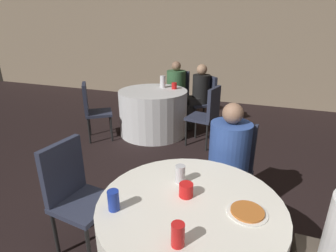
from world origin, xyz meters
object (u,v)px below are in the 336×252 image
object	(u,v)px
chair_far_north	(178,90)
soda_can_blue	(113,200)
person_blue_shirt	(226,166)
person_green_jacket	(175,91)
chair_far_northeast	(205,97)
chair_near_west	(73,188)
table_far	(153,112)
chair_far_southwest	(92,107)
chair_far_east	(208,112)
soda_can_red	(178,235)
table_near	(189,251)
bottle_far	(163,82)
person_black_shirt	(197,97)
pizza_plate_near	(247,212)
chair_near_north	(231,162)
soda_can_silver	(180,174)

from	to	relation	value
chair_far_north	soda_can_blue	distance (m)	3.88
person_blue_shirt	person_green_jacket	distance (m)	2.94
chair_far_northeast	soda_can_blue	bearing A→B (deg)	142.71
person_blue_shirt	chair_near_west	bearing A→B (deg)	40.33
table_far	chair_near_west	size ratio (longest dim) A/B	1.23
chair_near_west	chair_far_southwest	size ratio (longest dim) A/B	1.00
chair_far_east	person_green_jacket	bearing A→B (deg)	51.92
table_far	soda_can_red	distance (m)	3.27
chair_far_east	soda_can_red	world-z (taller)	chair_far_east
chair_far_northeast	chair_far_north	world-z (taller)	same
table_near	soda_can_red	world-z (taller)	soda_can_red
chair_far_southwest	bottle_far	bearing A→B (deg)	98.25
chair_far_northeast	bottle_far	world-z (taller)	bottle_far
table_near	person_black_shirt	bearing A→B (deg)	103.88
pizza_plate_near	soda_can_red	bearing A→B (deg)	-129.67
chair_far_northeast	pizza_plate_near	size ratio (longest dim) A/B	4.04
table_near	table_far	xyz separation A→B (m)	(-1.37, 2.59, 0.00)
table_near	person_black_shirt	size ratio (longest dim) A/B	0.99
chair_far_northeast	person_black_shirt	world-z (taller)	person_black_shirt
chair_near_north	chair_far_northeast	size ratio (longest dim) A/B	1.00
chair_far_southwest	soda_can_red	xyz separation A→B (m)	(2.20, -2.35, 0.26)
chair_far_northeast	soda_can_red	xyz separation A→B (m)	(0.67, -3.56, 0.26)
chair_near_west	person_blue_shirt	size ratio (longest dim) A/B	0.81
chair_far_east	table_near	bearing A→B (deg)	-159.35
chair_near_north	soda_can_blue	xyz separation A→B (m)	(-0.51, -1.17, 0.26)
chair_far_north	soda_can_red	xyz separation A→B (m)	(1.29, -3.89, 0.26)
chair_far_southwest	chair_far_north	distance (m)	1.79
chair_far_northeast	person_green_jacket	xyz separation A→B (m)	(-0.64, 0.16, 0.03)
chair_far_northeast	person_blue_shirt	distance (m)	2.54
chair_far_northeast	soda_can_red	world-z (taller)	chair_far_northeast
person_black_shirt	pizza_plate_near	world-z (taller)	person_black_shirt
chair_near_north	person_green_jacket	world-z (taller)	person_green_jacket
table_near	chair_far_north	xyz separation A→B (m)	(-1.26, 3.56, 0.17)
table_far	bottle_far	world-z (taller)	bottle_far
chair_far_north	pizza_plate_near	distance (m)	3.88
chair_near_north	person_black_shirt	distance (m)	2.33
chair_far_southwest	soda_can_red	world-z (taller)	chair_far_southwest
table_far	chair_far_northeast	size ratio (longest dim) A/B	1.23
chair_far_southwest	person_blue_shirt	bearing A→B (deg)	26.28
chair_near_west	bottle_far	distance (m)	2.78
pizza_plate_near	soda_can_blue	xyz separation A→B (m)	(-0.71, -0.23, 0.05)
pizza_plate_near	chair_near_north	bearing A→B (deg)	102.24
person_blue_shirt	soda_can_silver	world-z (taller)	person_blue_shirt
chair_far_north	person_black_shirt	distance (m)	0.66
pizza_plate_near	chair_far_southwest	bearing A→B (deg)	141.34
chair_far_northeast	soda_can_red	distance (m)	3.64
table_far	soda_can_silver	bearing A→B (deg)	-62.50
chair_far_north	person_black_shirt	world-z (taller)	person_black_shirt
person_black_shirt	soda_can_blue	world-z (taller)	person_black_shirt
chair_far_northeast	bottle_far	bearing A→B (deg)	78.75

